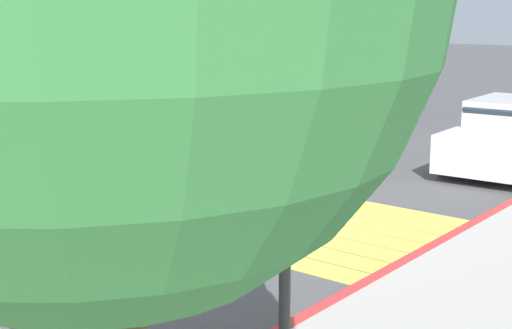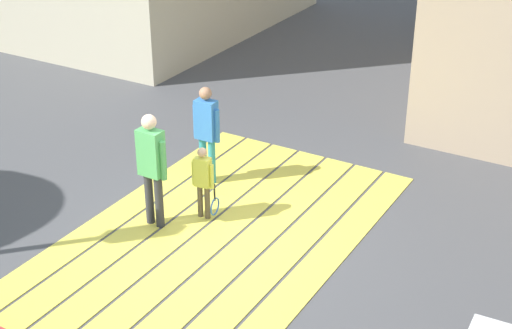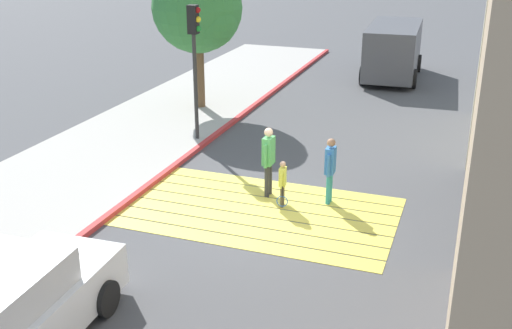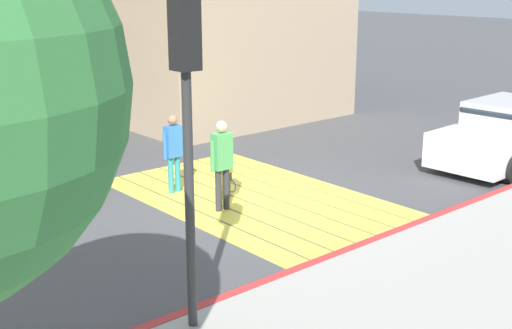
# 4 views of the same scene
# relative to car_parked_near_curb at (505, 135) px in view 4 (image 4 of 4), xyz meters

# --- Properties ---
(ground_plane) EXTENTS (120.00, 120.00, 0.00)m
(ground_plane) POSITION_rel_car_parked_near_curb_xyz_m (2.00, 6.29, -0.73)
(ground_plane) COLOR #4C4C4F
(crosswalk_stripes) EXTENTS (6.40, 3.80, 0.01)m
(crosswalk_stripes) POSITION_rel_car_parked_near_curb_xyz_m (2.00, 6.29, -0.73)
(crosswalk_stripes) COLOR #EAD64C
(crosswalk_stripes) RESTS_ON ground
(sidewalk_west) EXTENTS (4.80, 40.00, 0.12)m
(sidewalk_west) POSITION_rel_car_parked_near_curb_xyz_m (-3.60, 6.29, -0.67)
(sidewalk_west) COLOR #ADA8A0
(sidewalk_west) RESTS_ON ground
(curb_painted) EXTENTS (0.16, 40.00, 0.13)m
(curb_painted) POSITION_rel_car_parked_near_curb_xyz_m (-1.25, 6.29, -0.67)
(curb_painted) COLOR #BC3333
(curb_painted) RESTS_ON ground
(car_parked_near_curb) EXTENTS (2.13, 4.38, 1.57)m
(car_parked_near_curb) POSITION_rel_car_parked_near_curb_xyz_m (0.00, 0.00, 0.00)
(car_parked_near_curb) COLOR white
(car_parked_near_curb) RESTS_ON ground
(traffic_light_corner) EXTENTS (0.39, 0.28, 4.24)m
(traffic_light_corner) POSITION_rel_car_parked_near_curb_xyz_m (-1.58, 10.44, 2.30)
(traffic_light_corner) COLOR #2D2D2D
(traffic_light_corner) RESTS_ON ground
(pedestrian_adult_lead) EXTENTS (0.24, 0.52, 1.80)m
(pedestrian_adult_lead) POSITION_rel_car_parked_near_curb_xyz_m (1.85, 7.26, 0.31)
(pedestrian_adult_lead) COLOR #333338
(pedestrian_adult_lead) RESTS_ON ground
(pedestrian_adult_trailing) EXTENTS (0.22, 0.49, 1.68)m
(pedestrian_adult_trailing) POSITION_rel_car_parked_near_curb_xyz_m (3.40, 7.34, 0.24)
(pedestrian_adult_trailing) COLOR teal
(pedestrian_adult_trailing) RESTS_ON ground
(pedestrian_child_with_racket) EXTENTS (0.28, 0.38, 1.19)m
(pedestrian_child_with_racket) POSITION_rel_car_parked_near_curb_xyz_m (2.39, 6.73, -0.08)
(pedestrian_child_with_racket) COLOR brown
(pedestrian_child_with_racket) RESTS_ON ground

